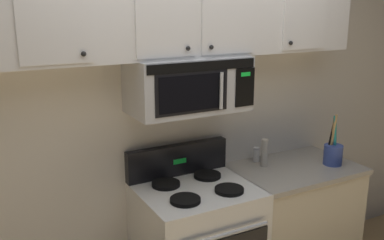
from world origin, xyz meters
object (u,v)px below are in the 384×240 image
Objects in this scene: utensil_crock_blue at (333,153)px; salt_shaker at (256,154)px; over_range_microwave at (188,84)px; pepper_mill at (265,153)px.

salt_shaker is (-0.47, 0.33, -0.04)m from utensil_crock_blue.
over_range_microwave reaches higher than salt_shaker.
salt_shaker is at bearing 85.07° from pepper_mill.
over_range_microwave is 1.91× the size of utensil_crock_blue.
over_range_microwave is at bearing -179.81° from pepper_mill.
utensil_crock_blue is 1.91× the size of pepper_mill.
over_range_microwave is 1.28m from utensil_crock_blue.
utensil_crock_blue is at bearing -34.79° from salt_shaker.
over_range_microwave is 0.91m from salt_shaker.
salt_shaker is at bearing 145.21° from utensil_crock_blue.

